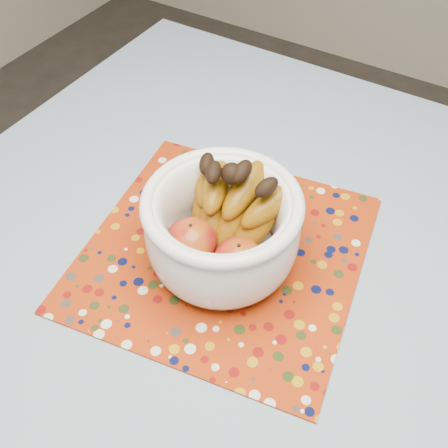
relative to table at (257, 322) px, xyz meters
The scene contains 4 objects.
table is the anchor object (origin of this frame).
tablecloth 0.08m from the table, ahead, with size 1.32×1.32×0.01m, color slate.
placemat 0.13m from the table, 154.74° to the left, with size 0.45×0.45×0.00m, color #942808.
fruit_bowl 0.20m from the table, 157.21° to the left, with size 0.25×0.25×0.18m.
Camera 1 is at (0.20, -0.43, 1.46)m, focal length 42.00 mm.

